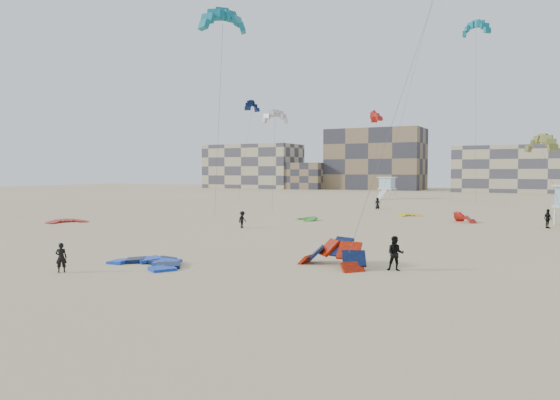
% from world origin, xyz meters
% --- Properties ---
extents(ground, '(320.00, 320.00, 0.00)m').
position_xyz_m(ground, '(0.00, 0.00, 0.00)').
color(ground, '#C7B785').
rests_on(ground, ground).
extents(kite_ground_blue, '(5.38, 5.56, 0.88)m').
position_xyz_m(kite_ground_blue, '(-1.34, -0.15, 0.00)').
color(kite_ground_blue, '#146BF9').
rests_on(kite_ground_blue, ground).
extents(kite_ground_orange, '(5.60, 5.61, 4.30)m').
position_xyz_m(kite_ground_orange, '(8.22, 4.35, 0.00)').
color(kite_ground_orange, '#F51900').
rests_on(kite_ground_orange, ground).
extents(kite_ground_red, '(5.31, 5.23, 0.93)m').
position_xyz_m(kite_ground_red, '(-26.54, 16.30, 0.00)').
color(kite_ground_red, red).
rests_on(kite_ground_red, ground).
extents(kite_ground_green, '(4.31, 4.30, 1.31)m').
position_xyz_m(kite_ground_green, '(-5.29, 30.35, 0.00)').
color(kite_ground_green, green).
rests_on(kite_ground_green, ground).
extents(kite_ground_red_far, '(4.21, 4.19, 3.02)m').
position_xyz_m(kite_ground_red_far, '(10.56, 35.80, 0.00)').
color(kite_ground_red_far, red).
rests_on(kite_ground_red_far, ground).
extents(kite_ground_yellow, '(3.92, 3.96, 1.22)m').
position_xyz_m(kite_ground_yellow, '(3.53, 40.94, 0.00)').
color(kite_ground_yellow, yellow).
rests_on(kite_ground_yellow, ground).
extents(kitesurfer_main, '(0.69, 0.67, 1.60)m').
position_xyz_m(kitesurfer_main, '(-3.95, -3.95, 0.80)').
color(kitesurfer_main, black).
rests_on(kitesurfer_main, ground).
extents(kitesurfer_b, '(1.07, 0.92, 1.89)m').
position_xyz_m(kitesurfer_b, '(11.73, 4.67, 0.94)').
color(kitesurfer_b, black).
rests_on(kitesurfer_b, ground).
extents(kitesurfer_c, '(0.70, 1.09, 1.60)m').
position_xyz_m(kitesurfer_c, '(-7.30, 20.09, 0.80)').
color(kitesurfer_c, black).
rests_on(kitesurfer_c, ground).
extents(kitesurfer_d, '(0.98, 1.13, 1.83)m').
position_xyz_m(kitesurfer_d, '(18.55, 33.03, 0.91)').
color(kitesurfer_d, black).
rests_on(kitesurfer_d, ground).
extents(kitesurfer_e, '(0.86, 0.61, 1.67)m').
position_xyz_m(kitesurfer_e, '(-3.70, 51.26, 0.83)').
color(kitesurfer_e, black).
rests_on(kitesurfer_e, ground).
extents(kite_fly_teal_a, '(7.67, 8.59, 18.35)m').
position_xyz_m(kite_fly_teal_a, '(-5.83, 14.67, 17.83)').
color(kite_fly_teal_a, teal).
rests_on(kite_fly_teal_a, ground).
extents(kite_fly_grey, '(7.36, 12.67, 12.41)m').
position_xyz_m(kite_fly_grey, '(-13.44, 38.45, 12.27)').
color(kite_fly_grey, silver).
rests_on(kite_fly_grey, ground).
extents(kite_fly_olive, '(4.59, 10.55, 8.24)m').
position_xyz_m(kite_fly_olive, '(17.72, 35.75, 8.01)').
color(kite_fly_olive, olive).
rests_on(kite_fly_olive, ground).
extents(kite_fly_navy, '(5.24, 12.08, 15.92)m').
position_xyz_m(kite_fly_navy, '(-25.40, 53.05, 15.85)').
color(kite_fly_navy, '#0C1C3B').
rests_on(kite_fly_navy, ground).
extents(kite_fly_teal_b, '(4.34, 4.16, 24.16)m').
position_xyz_m(kite_fly_teal_b, '(9.07, 52.52, 24.12)').
color(kite_fly_teal_b, teal).
rests_on(kite_fly_teal_b, ground).
extents(kite_fly_red, '(4.58, 4.53, 14.02)m').
position_xyz_m(kite_fly_red, '(-5.72, 56.60, 13.60)').
color(kite_fly_red, red).
rests_on(kite_fly_red, ground).
extents(lifeguard_tower_far, '(3.33, 6.05, 4.31)m').
position_xyz_m(lifeguard_tower_far, '(-10.86, 80.64, 2.14)').
color(lifeguard_tower_far, white).
rests_on(lifeguard_tower_far, ground).
extents(condo_west_a, '(30.00, 15.00, 14.00)m').
position_xyz_m(condo_west_a, '(-70.00, 130.00, 7.00)').
color(condo_west_a, tan).
rests_on(condo_west_a, ground).
extents(condo_west_b, '(28.00, 14.00, 18.00)m').
position_xyz_m(condo_west_b, '(-30.00, 134.00, 9.00)').
color(condo_west_b, '#776248').
rests_on(condo_west_b, ground).
extents(condo_mid, '(32.00, 16.00, 12.00)m').
position_xyz_m(condo_mid, '(10.00, 130.00, 6.00)').
color(condo_mid, tan).
rests_on(condo_mid, ground).
extents(condo_fill_left, '(12.00, 10.00, 8.00)m').
position_xyz_m(condo_fill_left, '(-50.00, 128.00, 4.00)').
color(condo_fill_left, '#776248').
rests_on(condo_fill_left, ground).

